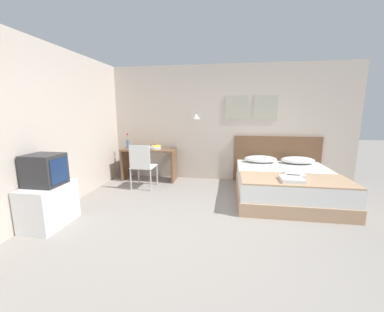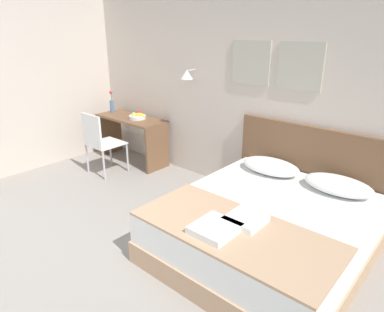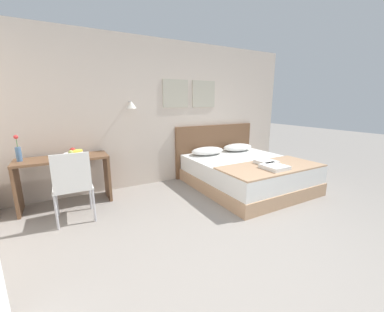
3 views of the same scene
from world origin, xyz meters
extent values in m
plane|color=gray|center=(0.00, 0.00, 0.00)|extent=(24.00, 24.00, 0.00)
cube|color=beige|center=(0.00, 2.88, 1.32)|extent=(5.92, 0.06, 2.65)
cube|color=#B7B29E|center=(0.35, 2.84, 1.70)|extent=(0.52, 0.02, 0.52)
cube|color=#B7B29E|center=(0.98, 2.84, 1.70)|extent=(0.52, 0.02, 0.52)
cylinder|color=#B2B2B7|center=(-0.55, 2.77, 1.55)|extent=(0.02, 0.16, 0.02)
cone|color=white|center=(-0.55, 2.68, 1.50)|extent=(0.17, 0.17, 0.12)
cube|color=tan|center=(1.28, 1.80, 0.11)|extent=(1.78, 1.98, 0.22)
cube|color=white|center=(1.28, 1.80, 0.37)|extent=(1.75, 1.94, 0.29)
cube|color=brown|center=(1.28, 2.82, 0.53)|extent=(1.90, 0.06, 1.06)
ellipsoid|color=white|center=(0.89, 2.53, 0.59)|extent=(0.69, 0.42, 0.15)
ellipsoid|color=white|center=(1.66, 2.53, 0.59)|extent=(0.69, 0.42, 0.15)
cube|color=tan|center=(1.28, 1.23, 0.53)|extent=(1.73, 0.79, 0.02)
cube|color=white|center=(1.30, 1.37, 0.57)|extent=(0.30, 0.31, 0.06)
cube|color=white|center=(1.19, 1.09, 0.57)|extent=(0.33, 0.36, 0.06)
cube|color=brown|center=(-1.65, 2.55, 0.73)|extent=(1.25, 0.50, 0.03)
cube|color=brown|center=(-2.25, 2.55, 0.35)|extent=(0.04, 0.46, 0.71)
cube|color=brown|center=(-1.05, 2.55, 0.35)|extent=(0.04, 0.46, 0.71)
cube|color=white|center=(-1.57, 1.99, 0.46)|extent=(0.47, 0.47, 0.02)
cube|color=white|center=(-1.57, 1.77, 0.71)|extent=(0.43, 0.03, 0.48)
cylinder|color=#B7B7BC|center=(-1.79, 2.21, 0.22)|extent=(0.03, 0.03, 0.45)
cylinder|color=#B7B7BC|center=(-1.36, 2.21, 0.22)|extent=(0.03, 0.03, 0.45)
cylinder|color=#B7B7BC|center=(-1.79, 1.78, 0.22)|extent=(0.03, 0.03, 0.45)
cylinder|color=#B7B7BC|center=(-1.36, 1.78, 0.22)|extent=(0.03, 0.03, 0.45)
cylinder|color=silver|center=(-1.50, 2.56, 0.77)|extent=(0.26, 0.26, 0.05)
ellipsoid|color=yellow|center=(-1.45, 2.56, 0.82)|extent=(0.18, 0.12, 0.06)
sphere|color=red|center=(-1.51, 2.62, 0.82)|extent=(0.09, 0.09, 0.09)
sphere|color=#B2C156|center=(-1.54, 2.53, 0.81)|extent=(0.07, 0.07, 0.07)
cylinder|color=#4C7099|center=(-2.17, 2.58, 0.84)|extent=(0.07, 0.07, 0.20)
cylinder|color=#3D7538|center=(-2.17, 2.58, 1.01)|extent=(0.01, 0.01, 0.14)
sphere|color=#DB3838|center=(-2.17, 2.58, 1.08)|extent=(0.06, 0.06, 0.06)
camera|label=1|loc=(0.20, -2.66, 1.62)|focal=22.00mm
camera|label=2|loc=(2.62, -0.83, 2.10)|focal=32.00mm
camera|label=3|loc=(-1.62, -1.34, 1.55)|focal=22.00mm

